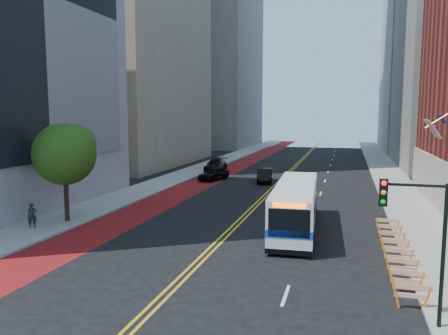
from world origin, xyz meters
TOP-DOWN VIEW (x-y plane):
  - ground at (0.00, 0.00)m, footprint 160.00×160.00m
  - sidewalk_left at (-12.00, 30.00)m, footprint 4.00×140.00m
  - sidewalk_right at (12.00, 30.00)m, footprint 4.00×140.00m
  - bus_lane_paint at (-8.10, 30.00)m, footprint 3.60×140.00m
  - center_line_inner at (-0.18, 30.00)m, footprint 0.14×140.00m
  - center_line_outer at (0.18, 30.00)m, footprint 0.14×140.00m
  - lane_dashes at (4.80, 38.00)m, footprint 0.14×98.20m
  - midrise_right_far at (24.00, 78.00)m, footprint 20.00×28.00m
  - midrise_left_far at (-24.00, 78.00)m, footprint 20.00×26.00m
  - construction_barriers at (9.60, 3.42)m, footprint 1.42×10.91m
  - street_tree at (-11.24, 6.04)m, footprint 4.20×4.20m
  - traffic_signal at (9.41, -3.51)m, footprint 2.21×0.34m
  - transit_bus at (4.01, 8.37)m, footprint 3.04×11.37m
  - car_a at (-7.32, 27.28)m, footprint 3.04×4.74m
  - car_b at (-1.50, 27.29)m, footprint 2.28×4.75m
  - car_c at (-9.30, 34.59)m, footprint 2.62×5.68m
  - pedestrian at (-12.27, 3.73)m, footprint 0.70×0.68m

SIDE VIEW (x-z plane):
  - ground at x=0.00m, z-range 0.00..0.00m
  - center_line_inner at x=-0.18m, z-range 0.00..0.01m
  - center_line_outer at x=0.18m, z-range 0.00..0.01m
  - bus_lane_paint at x=-8.10m, z-range 0.00..0.01m
  - lane_dashes at x=4.80m, z-range 0.00..0.01m
  - sidewalk_left at x=-12.00m, z-range 0.00..0.15m
  - sidewalk_right at x=12.00m, z-range 0.00..0.15m
  - construction_barriers at x=9.60m, z-range 0.17..1.18m
  - car_b at x=-1.50m, z-range 0.00..1.50m
  - car_a at x=-7.32m, z-range 0.00..1.50m
  - car_c at x=-9.30m, z-range 0.00..1.61m
  - pedestrian at x=-12.27m, z-range 0.15..1.77m
  - transit_bus at x=4.01m, z-range 0.07..3.16m
  - traffic_signal at x=9.41m, z-range 1.18..6.26m
  - street_tree at x=-11.24m, z-range 1.56..8.26m
  - midrise_right_far at x=24.00m, z-range 0.00..55.00m
  - midrise_left_far at x=-24.00m, z-range 0.00..65.00m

